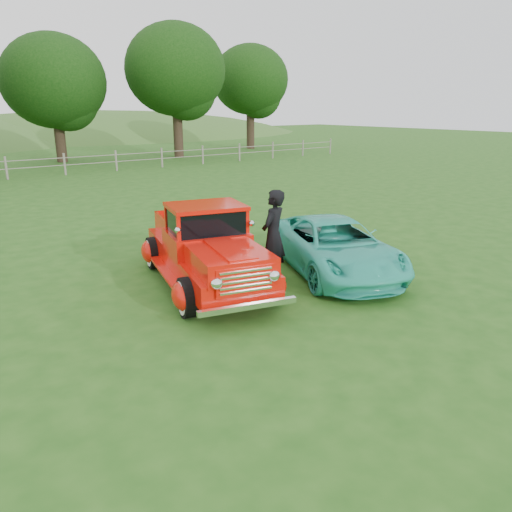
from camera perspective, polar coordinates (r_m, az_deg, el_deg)
ground at (r=9.54m, az=2.39°, el=-6.20°), size 140.00×140.00×0.00m
fence_line at (r=29.42m, az=-26.65°, el=8.97°), size 48.00×0.12×1.20m
tree_near_east at (r=37.29m, az=-22.11°, el=18.00°), size 6.80×6.80×8.33m
tree_mid_east at (r=38.60m, az=-9.20°, el=20.26°), size 7.20×7.20×9.44m
tree_far_east at (r=46.01m, az=-0.65°, el=19.48°), size 6.60×6.60×8.86m
red_pickup at (r=10.64m, az=-5.73°, el=0.75°), size 3.15×5.27×1.78m
teal_sedan at (r=11.60m, az=8.97°, el=1.08°), size 3.62×4.91×1.24m
man at (r=10.92m, az=1.99°, el=2.39°), size 0.87×0.75×2.01m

